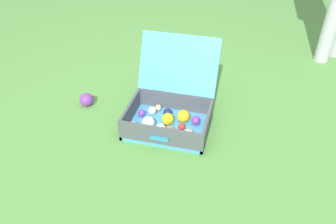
{
  "coord_description": "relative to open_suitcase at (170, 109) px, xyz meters",
  "views": [
    {
      "loc": [
        0.48,
        -1.63,
        1.4
      ],
      "look_at": [
        0.05,
        0.04,
        0.13
      ],
      "focal_mm": 36.62,
      "sensor_mm": 36.0,
      "label": 1
    }
  ],
  "objects": [
    {
      "name": "ground_plane",
      "position": [
        -0.05,
        -0.09,
        -0.11
      ],
      "size": [
        16.0,
        16.0,
        0.0
      ],
      "primitive_type": "plane",
      "color": "#569342"
    },
    {
      "name": "open_suitcase",
      "position": [
        0.0,
        0.0,
        0.0
      ],
      "size": [
        0.52,
        0.59,
        0.5
      ],
      "color": "#4799C6",
      "rests_on": "ground"
    },
    {
      "name": "stray_ball_on_grass",
      "position": [
        -0.62,
        0.05,
        -0.06
      ],
      "size": [
        0.09,
        0.09,
        0.09
      ],
      "primitive_type": "sphere",
      "color": "purple",
      "rests_on": "ground"
    }
  ]
}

